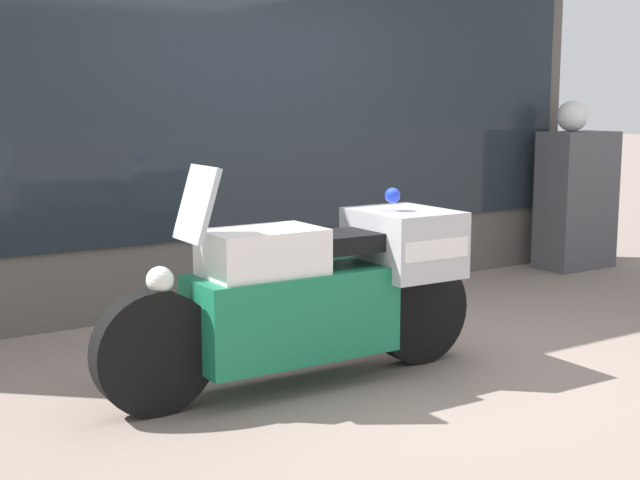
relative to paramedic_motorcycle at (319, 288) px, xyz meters
name	(u,v)px	position (x,y,z in m)	size (l,w,h in m)	color
ground_plane	(400,359)	(0.65, 0.08, -0.53)	(60.00, 60.00, 0.00)	gray
shop_building	(195,67)	(0.27, 2.08, 1.27)	(6.69, 0.55, 3.59)	#56514C
window_display	(273,237)	(0.95, 2.11, -0.07)	(5.48, 0.30, 1.93)	slate
paramedic_motorcycle	(319,288)	(0.00, 0.00, 0.00)	(2.32, 0.63, 1.24)	black
utility_cabinet	(576,200)	(3.88, 1.52, 0.10)	(0.72, 0.40, 1.27)	#4C4C51
white_helmet	(572,116)	(3.82, 1.56, 0.88)	(0.28, 0.28, 0.28)	white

